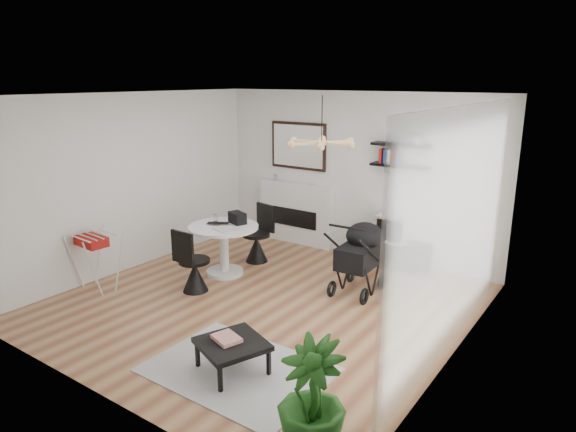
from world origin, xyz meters
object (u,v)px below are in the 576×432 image
Objects in this scene: stroller at (360,259)px; potted_plant at (311,398)px; coffee_table at (232,345)px; drying_rack at (96,260)px; dining_table at (224,242)px; fireplace at (296,206)px; tv_console at (393,253)px; crt_tv at (394,228)px.

stroller reaches higher than potted_plant.
drying_rack is at bearing 170.17° from coffee_table.
stroller is at bearing 17.19° from dining_table.
fireplace is 2.22× the size of potted_plant.
fireplace is 1.94× the size of tv_console.
coffee_table is (-0.08, -3.77, -0.33)m from crt_tv.
dining_table is 0.97× the size of stroller.
tv_console is 4.45m from drying_rack.
coffee_table is at bearing -95.19° from stroller.
fireplace reaches higher than tv_console.
tv_console is at bearing 108.68° from crt_tv.
stroller is at bearing 110.83° from potted_plant.
crt_tv is at bearing 51.90° from drying_rack.
dining_table is 1.82m from drying_rack.
tv_console is at bearing -3.78° from fireplace.
drying_rack is (-3.02, -3.26, -0.20)m from crt_tv.
crt_tv is 0.45× the size of stroller.
fireplace reaches higher than stroller.
tv_console is 1.03× the size of stroller.
fireplace is at bearing 89.67° from dining_table.
potted_plant reaches higher than dining_table.
dining_table is 1.29× the size of coffee_table.
potted_plant is at bearing -38.39° from dining_table.
tv_console is 0.42m from crt_tv.
dining_table is (-0.01, -1.92, -0.18)m from fireplace.
fireplace is at bearing 176.13° from crt_tv.
tv_console is 1.14× the size of potted_plant.
coffee_table is 1.40m from potted_plant.
fireplace is 5.43m from potted_plant.
fireplace is 1.95m from crt_tv.
crt_tv is at bearing 42.47° from dining_table.
crt_tv is at bearing 88.77° from coffee_table.
potted_plant is at bearing -22.27° from coffee_table.
tv_console is 4.47m from potted_plant.
stroller is at bearing -89.22° from crt_tv.
crt_tv is 0.47× the size of dining_table.
dining_table is 2.06m from stroller.
tv_console is 2.28× the size of crt_tv.
potted_plant is at bearing -74.39° from crt_tv.
tv_console is 1.36× the size of drying_rack.
dining_table is at bearing -90.33° from fireplace.
crt_tv is 4.46m from potted_plant.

